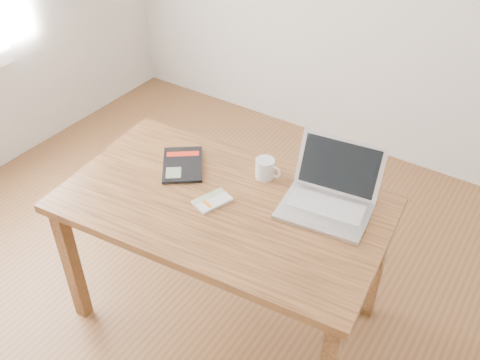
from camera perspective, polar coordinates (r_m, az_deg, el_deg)
The scene contains 6 objects.
room at distance 1.95m, azimuth -8.52°, elevation 9.97°, with size 4.04×4.04×2.70m.
desk at distance 2.39m, azimuth -1.80°, elevation -3.93°, with size 1.49×0.95×0.75m.
white_guidebook at distance 2.33m, azimuth -2.97°, elevation -2.24°, with size 0.15×0.18×0.01m.
black_guidebook at distance 2.55m, azimuth -6.15°, elevation 1.67°, with size 0.31×0.33×0.01m.
laptop at distance 2.31m, azimuth 9.53°, elevation -1.60°, with size 0.42×0.40×0.25m.
coffee_mug at distance 2.44m, azimuth 2.73°, elevation 1.26°, with size 0.13×0.09×0.09m.
Camera 1 is at (1.11, -1.26, 2.25)m, focal length 40.00 mm.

